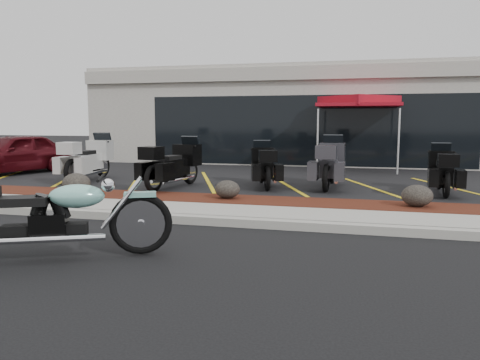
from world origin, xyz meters
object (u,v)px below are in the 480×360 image
(parked_car, at_px, (13,154))
(traffic_cone, at_px, (263,169))
(touring_white, at_px, (103,155))
(popup_canopy, at_px, (358,103))
(hero_cruiser, at_px, (141,215))

(parked_car, distance_m, traffic_cone, 8.11)
(touring_white, xyz_separation_m, popup_canopy, (7.48, 4.33, 1.64))
(touring_white, height_order, traffic_cone, touring_white)
(parked_car, xyz_separation_m, traffic_cone, (7.95, 1.54, -0.46))
(hero_cruiser, xyz_separation_m, traffic_cone, (-0.00, 8.61, -0.22))
(hero_cruiser, xyz_separation_m, touring_white, (-4.61, 6.87, 0.26))
(hero_cruiser, height_order, popup_canopy, popup_canopy)
(popup_canopy, bearing_deg, touring_white, -131.22)
(hero_cruiser, bearing_deg, parked_car, 113.98)
(touring_white, relative_size, parked_car, 0.61)
(touring_white, bearing_deg, hero_cruiser, -148.33)
(touring_white, bearing_deg, traffic_cone, -71.58)
(traffic_cone, bearing_deg, parked_car, -169.06)
(hero_cruiser, height_order, traffic_cone, hero_cruiser)
(popup_canopy, bearing_deg, parked_car, -140.39)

